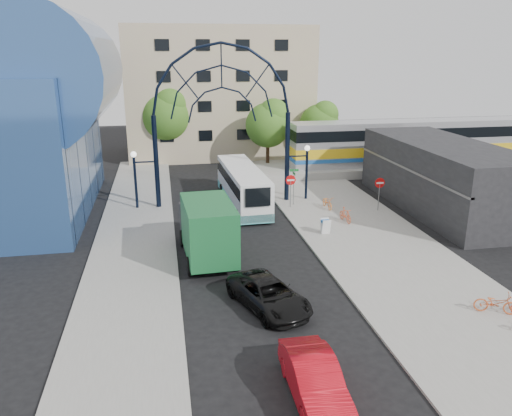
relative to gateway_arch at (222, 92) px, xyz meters
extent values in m
plane|color=black|center=(0.00, -14.00, -8.56)|extent=(120.00, 120.00, 0.00)
cube|color=gray|center=(8.00, -10.00, -8.50)|extent=(8.00, 56.00, 0.12)
cube|color=gray|center=(-6.50, -8.00, -8.50)|extent=(5.00, 50.00, 0.12)
cylinder|color=black|center=(-5.00, 0.00, -5.06)|extent=(0.36, 0.36, 7.00)
cylinder|color=black|center=(5.00, 0.00, -5.06)|extent=(0.36, 0.36, 7.00)
cylinder|color=black|center=(-6.60, 0.00, -6.56)|extent=(0.20, 0.20, 4.00)
cylinder|color=black|center=(6.60, 0.00, -6.56)|extent=(0.20, 0.20, 4.00)
sphere|color=white|center=(-6.60, 0.00, -4.36)|extent=(0.44, 0.44, 0.44)
sphere|color=white|center=(6.60, 0.00, -4.36)|extent=(0.44, 0.44, 0.44)
cylinder|color=slate|center=(4.80, -2.00, -7.34)|extent=(0.06, 0.06, 2.20)
cylinder|color=red|center=(4.80, -2.00, -6.34)|extent=(0.80, 0.04, 0.80)
cube|color=white|center=(4.80, -2.03, -6.34)|extent=(0.55, 0.02, 0.12)
cylinder|color=slate|center=(11.00, -4.00, -7.34)|extent=(0.06, 0.06, 2.20)
cylinder|color=red|center=(11.00, -4.00, -6.34)|extent=(0.76, 0.04, 0.76)
cube|color=white|center=(11.00, -4.03, -6.34)|extent=(0.55, 0.02, 0.12)
cylinder|color=slate|center=(5.20, -1.40, -7.04)|extent=(0.05, 0.05, 2.80)
cube|color=#146626|center=(5.20, -1.40, -5.74)|extent=(0.70, 0.03, 0.18)
cube|color=#146626|center=(5.20, -1.40, -5.99)|extent=(0.03, 0.70, 0.18)
cube|color=white|center=(5.60, -8.20, -7.94)|extent=(0.55, 0.26, 0.99)
cube|color=white|center=(5.60, -7.85, -7.94)|extent=(0.55, 0.26, 0.99)
cube|color=#1E59A5|center=(5.60, -8.02, -7.61)|extent=(0.55, 0.42, 0.14)
cylinder|color=#2E528F|center=(-12.00, 1.00, 1.44)|extent=(9.00, 16.00, 9.00)
cube|color=black|center=(16.00, -4.00, -6.06)|extent=(6.00, 16.00, 5.00)
cube|color=#C4B688|center=(2.00, 21.00, -1.56)|extent=(20.00, 12.00, 14.00)
cube|color=gray|center=(20.00, 8.00, -8.16)|extent=(32.00, 5.00, 0.80)
cube|color=#B7B7BC|center=(20.00, 8.00, -5.66)|extent=(25.00, 3.00, 4.20)
cube|color=gold|center=(20.00, 8.00, -6.26)|extent=(25.10, 3.05, 0.90)
cube|color=black|center=(20.00, 8.00, -4.66)|extent=(25.05, 3.05, 1.00)
cube|color=#1E59A5|center=(20.00, 8.00, -6.96)|extent=(25.10, 3.05, 0.35)
cylinder|color=#382314|center=(6.00, 12.00, -7.30)|extent=(0.36, 0.36, 2.52)
sphere|color=#2E641A|center=(6.00, 12.00, -4.22)|extent=(4.48, 4.48, 4.48)
sphere|color=#2E641A|center=(6.50, 11.70, -3.10)|extent=(3.08, 3.08, 3.08)
cylinder|color=#382314|center=(-4.00, 16.00, -7.12)|extent=(0.36, 0.36, 2.88)
sphere|color=#2E641A|center=(-4.00, 16.00, -3.60)|extent=(5.12, 5.12, 5.12)
sphere|color=#2E641A|center=(-3.50, 15.70, -2.32)|extent=(3.52, 3.52, 3.52)
cylinder|color=#382314|center=(12.00, 14.00, -7.39)|extent=(0.36, 0.36, 2.34)
sphere|color=#2E641A|center=(12.00, 14.00, -4.53)|extent=(4.16, 4.16, 4.16)
sphere|color=#2E641A|center=(12.50, 13.70, -3.49)|extent=(2.86, 2.86, 2.86)
cube|color=white|center=(1.43, -0.31, -6.96)|extent=(2.68, 10.57, 2.65)
cube|color=#56BCC0|center=(1.43, -0.31, -8.05)|extent=(2.71, 10.57, 0.64)
cube|color=black|center=(1.43, -0.31, -6.41)|extent=(2.72, 10.36, 0.82)
cube|color=black|center=(1.61, -5.62, -6.46)|extent=(1.73, 0.19, 1.28)
cube|color=black|center=(1.26, 4.89, -7.10)|extent=(2.19, 0.24, 1.46)
cylinder|color=black|center=(0.18, 2.90, -8.12)|extent=(0.28, 0.88, 0.88)
cylinder|color=black|center=(2.46, 2.98, -8.12)|extent=(0.28, 0.88, 0.88)
cylinder|color=black|center=(0.42, -4.23, -8.12)|extent=(0.28, 0.88, 0.88)
cylinder|color=black|center=(2.70, -4.16, -8.12)|extent=(0.28, 0.88, 0.88)
cube|color=black|center=(-2.37, -7.89, -7.37)|extent=(2.60, 2.70, 2.37)
cube|color=black|center=(-2.43, -6.60, -6.89)|extent=(2.16, 0.21, 1.08)
cube|color=#195F30|center=(-2.22, -11.11, -6.51)|extent=(2.81, 5.07, 3.02)
cylinder|color=black|center=(-3.59, -8.27, -8.04)|extent=(0.33, 1.05, 1.03)
cylinder|color=black|center=(-1.11, -8.15, -8.04)|extent=(0.33, 1.05, 1.03)
cylinder|color=black|center=(-3.39, -12.46, -8.04)|extent=(0.33, 1.05, 1.03)
cylinder|color=black|center=(-0.92, -12.35, -8.04)|extent=(0.33, 1.05, 1.03)
imported|color=black|center=(-0.02, -16.74, -7.87)|extent=(3.79, 5.38, 1.36)
imported|color=#B30B16|center=(0.20, -23.21, -7.81)|extent=(1.59, 4.52, 1.49)
imported|color=orange|center=(7.48, -2.76, -7.98)|extent=(0.70, 1.78, 0.92)
imported|color=#E1582D|center=(7.70, -6.00, -7.95)|extent=(0.67, 1.68, 0.98)
imported|color=#CC5728|center=(9.89, -19.27, -7.94)|extent=(1.97, 1.39, 0.98)
camera|label=1|loc=(-4.43, -37.01, 2.86)|focal=35.00mm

